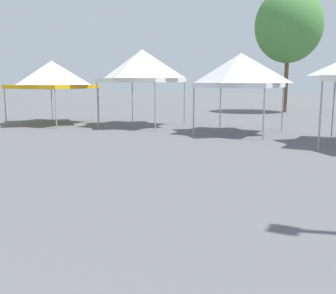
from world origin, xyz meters
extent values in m
cylinder|color=#9E9EA3|center=(-13.84, 14.56, 1.01)|extent=(0.06, 0.06, 2.02)
cylinder|color=#9E9EA3|center=(-10.51, 14.55, 1.01)|extent=(0.06, 0.06, 2.02)
cylinder|color=#9E9EA3|center=(-13.83, 17.89, 1.01)|extent=(0.06, 0.06, 2.02)
cylinder|color=#9E9EA3|center=(-10.50, 17.88, 1.01)|extent=(0.06, 0.06, 2.02)
pyramid|color=white|center=(-12.17, 16.22, 2.63)|extent=(3.51, 3.51, 1.21)
cube|color=yellow|center=(-12.17, 16.22, 1.92)|extent=(3.48, 3.48, 0.20)
cylinder|color=#9E9EA3|center=(-9.04, 15.80, 1.17)|extent=(0.06, 0.06, 2.34)
cylinder|color=#9E9EA3|center=(-5.91, 15.79, 1.17)|extent=(0.06, 0.06, 2.34)
cylinder|color=#9E9EA3|center=(-9.02, 18.93, 1.17)|extent=(0.06, 0.06, 2.34)
cylinder|color=#9E9EA3|center=(-5.89, 18.92, 1.17)|extent=(0.06, 0.06, 2.34)
pyramid|color=white|center=(-7.47, 17.36, 3.03)|extent=(3.30, 3.30, 1.37)
cube|color=white|center=(-7.47, 17.36, 2.24)|extent=(3.27, 3.27, 0.20)
cylinder|color=#9E9EA3|center=(-3.89, 15.39, 1.07)|extent=(0.06, 0.06, 2.14)
cylinder|color=#9E9EA3|center=(-0.97, 15.25, 1.07)|extent=(0.06, 0.06, 2.14)
cylinder|color=#9E9EA3|center=(-3.75, 18.32, 1.07)|extent=(0.06, 0.06, 2.14)
cylinder|color=#9E9EA3|center=(-0.82, 18.17, 1.07)|extent=(0.06, 0.06, 2.14)
pyramid|color=white|center=(-2.36, 16.78, 2.75)|extent=(3.23, 3.23, 1.22)
cube|color=white|center=(-2.36, 16.78, 2.04)|extent=(3.19, 3.19, 0.20)
cylinder|color=#9E9EA3|center=(1.15, 13.97, 1.20)|extent=(0.06, 0.06, 2.40)
cylinder|color=#9E9EA3|center=(1.30, 17.27, 1.20)|extent=(0.06, 0.06, 2.40)
cylinder|color=brown|center=(-2.77, 29.52, 2.07)|extent=(0.28, 0.28, 4.15)
ellipsoid|color=#47843D|center=(-2.77, 29.52, 6.00)|extent=(4.64, 4.64, 5.10)
camera|label=1|loc=(2.47, 0.30, 2.21)|focal=42.42mm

